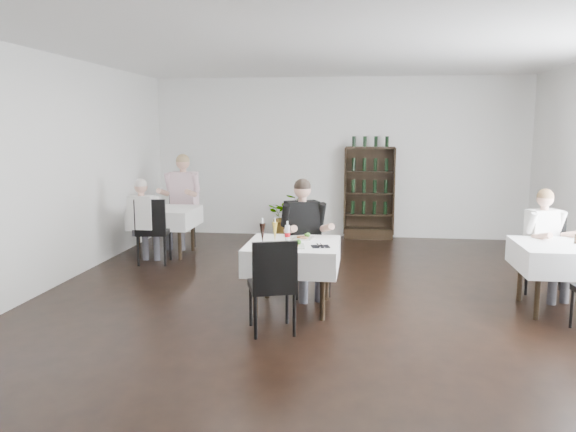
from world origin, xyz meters
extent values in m
plane|color=black|center=(0.00, 0.00, 0.00)|extent=(9.00, 9.00, 0.00)
plane|color=white|center=(0.00, 0.00, 3.00)|extent=(9.00, 9.00, 0.00)
plane|color=white|center=(0.00, 4.50, 1.50)|extent=(7.00, 0.00, 7.00)
plane|color=white|center=(0.00, -4.50, 1.50)|extent=(7.00, 0.00, 7.00)
plane|color=white|center=(-3.50, 0.00, 1.50)|extent=(0.00, 9.00, 9.00)
cube|color=black|center=(0.60, 4.32, 0.10)|extent=(0.90, 0.28, 0.20)
cylinder|color=black|center=(-0.67, -0.36, 0.35)|extent=(0.06, 0.06, 0.71)
cylinder|color=black|center=(-0.67, 0.36, 0.35)|extent=(0.06, 0.06, 0.71)
cylinder|color=black|center=(0.07, -0.36, 0.35)|extent=(0.06, 0.06, 0.71)
cylinder|color=black|center=(0.07, 0.36, 0.35)|extent=(0.06, 0.06, 0.71)
cube|color=black|center=(-0.30, 0.00, 0.73)|extent=(0.85, 0.85, 0.04)
cube|color=white|center=(-0.30, 0.00, 0.62)|extent=(1.03, 1.03, 0.30)
cylinder|color=black|center=(-3.04, 2.16, 0.35)|extent=(0.06, 0.06, 0.71)
cylinder|color=black|center=(-3.04, 2.84, 0.35)|extent=(0.06, 0.06, 0.71)
cylinder|color=black|center=(-2.36, 2.16, 0.35)|extent=(0.06, 0.06, 0.71)
cylinder|color=black|center=(-2.36, 2.84, 0.35)|extent=(0.06, 0.06, 0.71)
cube|color=black|center=(-2.70, 2.50, 0.73)|extent=(0.80, 0.80, 0.04)
cube|color=white|center=(-2.70, 2.50, 0.62)|extent=(0.98, 0.98, 0.30)
cylinder|color=black|center=(2.36, -0.04, 0.35)|extent=(0.06, 0.06, 0.71)
cylinder|color=black|center=(2.36, 0.64, 0.35)|extent=(0.06, 0.06, 0.71)
cube|color=black|center=(2.70, 0.30, 0.73)|extent=(0.80, 0.80, 0.04)
cube|color=white|center=(2.70, 0.30, 0.62)|extent=(0.98, 0.98, 0.30)
imported|color=#2A581E|center=(-0.89, 4.11, 0.43)|extent=(0.92, 0.84, 0.87)
cylinder|color=black|center=(-0.30, 0.33, 0.24)|extent=(0.04, 0.04, 0.48)
cylinder|color=black|center=(-0.45, 0.71, 0.24)|extent=(0.04, 0.04, 0.48)
cylinder|color=black|center=(0.09, 0.49, 0.24)|extent=(0.04, 0.04, 0.48)
cylinder|color=black|center=(-0.07, 0.87, 0.24)|extent=(0.04, 0.04, 0.48)
cube|color=black|center=(-0.18, 0.60, 0.51)|extent=(0.62, 0.62, 0.07)
cube|color=black|center=(-0.27, 0.80, 0.79)|extent=(0.46, 0.23, 0.52)
cylinder|color=black|center=(-0.30, -0.52, 0.22)|extent=(0.03, 0.03, 0.44)
cylinder|color=black|center=(-0.18, -0.88, 0.22)|extent=(0.03, 0.03, 0.44)
cylinder|color=black|center=(-0.67, -0.64, 0.22)|extent=(0.03, 0.03, 0.44)
cylinder|color=black|center=(-0.54, -1.00, 0.22)|extent=(0.03, 0.03, 0.44)
cube|color=black|center=(-0.42, -0.76, 0.47)|extent=(0.56, 0.56, 0.07)
cube|color=black|center=(-0.36, -0.95, 0.73)|extent=(0.44, 0.19, 0.48)
cylinder|color=black|center=(-2.80, 3.01, 0.23)|extent=(0.04, 0.04, 0.45)
cylinder|color=black|center=(-2.92, 3.39, 0.23)|extent=(0.04, 0.04, 0.45)
cylinder|color=black|center=(-2.42, 3.13, 0.23)|extent=(0.04, 0.04, 0.45)
cylinder|color=black|center=(-2.54, 3.51, 0.23)|extent=(0.04, 0.04, 0.45)
cube|color=black|center=(-2.67, 3.26, 0.48)|extent=(0.57, 0.57, 0.07)
cube|color=black|center=(-2.73, 3.46, 0.75)|extent=(0.45, 0.18, 0.49)
cylinder|color=black|center=(-2.51, 2.13, 0.23)|extent=(0.04, 0.04, 0.46)
cylinder|color=black|center=(-2.45, 1.73, 0.23)|extent=(0.04, 0.04, 0.46)
cylinder|color=black|center=(-2.90, 2.08, 0.23)|extent=(0.04, 0.04, 0.46)
cylinder|color=black|center=(-2.85, 1.68, 0.23)|extent=(0.04, 0.04, 0.46)
cube|color=black|center=(-2.68, 1.90, 0.49)|extent=(0.52, 0.52, 0.07)
cube|color=black|center=(-2.65, 1.69, 0.76)|extent=(0.46, 0.11, 0.50)
cylinder|color=black|center=(2.51, 0.90, 0.23)|extent=(0.04, 0.04, 0.46)
cylinder|color=black|center=(2.61, 1.29, 0.23)|extent=(0.04, 0.04, 0.46)
cylinder|color=black|center=(2.89, 0.80, 0.23)|extent=(0.04, 0.04, 0.46)
cylinder|color=black|center=(3.00, 1.18, 0.23)|extent=(0.04, 0.04, 0.46)
cube|color=black|center=(2.75, 1.04, 0.49)|extent=(0.56, 0.56, 0.07)
cube|color=black|center=(2.81, 1.24, 0.76)|extent=(0.46, 0.17, 0.50)
cylinder|color=black|center=(2.64, -0.26, 0.21)|extent=(0.03, 0.03, 0.41)
cube|color=#3B3B42|center=(-0.28, 0.38, 0.56)|extent=(0.30, 0.44, 0.14)
cylinder|color=#3B3B42|center=(-0.20, 0.22, 0.25)|extent=(0.11, 0.11, 0.49)
cube|color=#3B3B42|center=(-0.09, 0.47, 0.56)|extent=(0.30, 0.44, 0.14)
cylinder|color=#3B3B42|center=(-0.02, 0.30, 0.25)|extent=(0.11, 0.11, 0.49)
cube|color=black|center=(-0.26, 0.60, 0.89)|extent=(0.46, 0.37, 0.55)
cylinder|color=tan|center=(-0.36, 0.25, 0.87)|extent=(0.20, 0.32, 0.16)
cylinder|color=tan|center=(0.06, 0.45, 0.87)|extent=(0.20, 0.32, 0.16)
sphere|color=tan|center=(-0.26, 0.58, 1.31)|extent=(0.21, 0.21, 0.21)
sphere|color=black|center=(-0.26, 0.58, 1.34)|extent=(0.21, 0.21, 0.21)
cube|color=#3B3B42|center=(-2.75, 3.05, 0.63)|extent=(0.21, 0.48, 0.16)
cylinder|color=#3B3B42|center=(-2.78, 2.85, 0.27)|extent=(0.12, 0.12, 0.55)
cube|color=#3B3B42|center=(-2.53, 3.03, 0.63)|extent=(0.21, 0.48, 0.16)
cylinder|color=#3B3B42|center=(-2.56, 2.83, 0.27)|extent=(0.12, 0.12, 0.55)
cube|color=beige|center=(-2.62, 3.25, 1.00)|extent=(0.47, 0.29, 0.61)
cylinder|color=tan|center=(-2.91, 2.98, 0.97)|extent=(0.13, 0.35, 0.17)
cylinder|color=tan|center=(-2.40, 2.92, 0.97)|extent=(0.13, 0.35, 0.17)
sphere|color=tan|center=(-2.62, 3.23, 1.46)|extent=(0.23, 0.23, 0.23)
sphere|color=olive|center=(-2.62, 3.23, 1.50)|extent=(0.23, 0.23, 0.23)
cube|color=#3B3B42|center=(-2.71, 1.92, 0.51)|extent=(0.13, 0.38, 0.13)
cylinder|color=#3B3B42|center=(-2.71, 2.08, 0.22)|extent=(0.10, 0.10, 0.45)
cube|color=#3B3B42|center=(-2.89, 1.91, 0.51)|extent=(0.13, 0.38, 0.13)
cylinder|color=#3B3B42|center=(-2.89, 2.08, 0.22)|extent=(0.10, 0.10, 0.45)
cube|color=silver|center=(-2.80, 1.74, 0.81)|extent=(0.37, 0.20, 0.50)
cylinder|color=tan|center=(-2.59, 1.99, 0.79)|extent=(0.08, 0.28, 0.14)
cylinder|color=tan|center=(-3.01, 1.99, 0.79)|extent=(0.08, 0.28, 0.14)
sphere|color=tan|center=(-2.80, 1.76, 1.19)|extent=(0.19, 0.19, 0.19)
sphere|color=beige|center=(-2.80, 1.76, 1.22)|extent=(0.19, 0.19, 0.19)
cube|color=#3B3B42|center=(2.64, 0.70, 0.52)|extent=(0.28, 0.41, 0.13)
cylinder|color=#3B3B42|center=(2.70, 0.55, 0.23)|extent=(0.10, 0.10, 0.45)
cube|color=#3B3B42|center=(2.80, 0.78, 0.52)|extent=(0.28, 0.41, 0.13)
cylinder|color=#3B3B42|center=(2.87, 0.62, 0.23)|extent=(0.10, 0.10, 0.45)
cube|color=silver|center=(2.65, 0.90, 0.82)|extent=(0.42, 0.34, 0.51)
cylinder|color=tan|center=(2.56, 0.58, 0.80)|extent=(0.18, 0.29, 0.14)
cylinder|color=tan|center=(2.94, 0.76, 0.80)|extent=(0.18, 0.29, 0.14)
sphere|color=tan|center=(2.66, 0.88, 1.21)|extent=(0.19, 0.19, 0.19)
sphere|color=brown|center=(2.66, 0.88, 1.24)|extent=(0.19, 0.19, 0.19)
cube|color=white|center=(-0.21, 0.24, 0.78)|extent=(0.25, 0.25, 0.02)
cube|color=brown|center=(-0.24, 0.22, 0.80)|extent=(0.09, 0.08, 0.02)
sphere|color=#336C1C|center=(-0.16, 0.27, 0.81)|extent=(0.05, 0.05, 0.05)
cube|color=#966444|center=(-0.19, 0.18, 0.79)|extent=(0.10, 0.09, 0.02)
cube|color=white|center=(-0.28, -0.23, 0.78)|extent=(0.29, 0.29, 0.02)
cube|color=brown|center=(-0.31, -0.25, 0.80)|extent=(0.12, 0.11, 0.02)
sphere|color=#336C1C|center=(-0.22, -0.19, 0.82)|extent=(0.06, 0.06, 0.06)
cube|color=#966444|center=(-0.26, -0.29, 0.80)|extent=(0.10, 0.08, 0.02)
cone|color=black|center=(-0.64, -0.08, 0.89)|extent=(0.07, 0.07, 0.23)
cylinder|color=silver|center=(-0.64, -0.08, 1.03)|extent=(0.02, 0.02, 0.06)
cone|color=gold|center=(-0.51, 0.06, 0.88)|extent=(0.06, 0.06, 0.22)
cylinder|color=silver|center=(-0.51, 0.06, 1.02)|extent=(0.02, 0.02, 0.06)
cylinder|color=silver|center=(-0.37, 0.05, 0.87)|extent=(0.06, 0.06, 0.19)
cylinder|color=#A80911|center=(-0.37, 0.05, 0.85)|extent=(0.06, 0.06, 0.05)
cylinder|color=silver|center=(-0.37, 0.05, 0.99)|extent=(0.02, 0.02, 0.05)
cube|color=black|center=(0.02, -0.18, 0.77)|extent=(0.22, 0.19, 0.01)
cylinder|color=silver|center=(0.00, -0.18, 0.78)|extent=(0.06, 0.21, 0.01)
cylinder|color=silver|center=(0.05, -0.18, 0.78)|extent=(0.07, 0.21, 0.01)
cylinder|color=black|center=(2.86, 0.38, 0.82)|extent=(0.05, 0.05, 0.11)
camera|label=1|loc=(0.46, -6.18, 2.05)|focal=35.00mm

